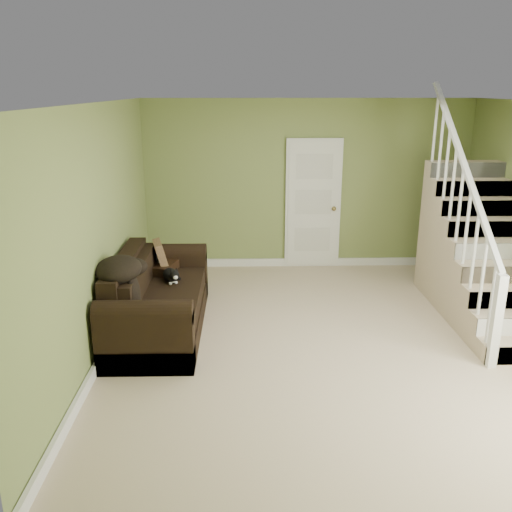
{
  "coord_description": "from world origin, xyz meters",
  "views": [
    {
      "loc": [
        -0.98,
        -5.55,
        2.74
      ],
      "look_at": [
        -0.84,
        0.39,
        0.89
      ],
      "focal_mm": 38.0,
      "sensor_mm": 36.0,
      "label": 1
    }
  ],
  "objects_px": {
    "cat": "(170,276)",
    "sofa": "(156,302)",
    "banana": "(161,309)",
    "side_table": "(157,283)"
  },
  "relations": [
    {
      "from": "sofa",
      "to": "cat",
      "type": "height_order",
      "value": "sofa"
    },
    {
      "from": "banana",
      "to": "sofa",
      "type": "bearing_deg",
      "value": 89.04
    },
    {
      "from": "sofa",
      "to": "side_table",
      "type": "distance_m",
      "value": 0.75
    },
    {
      "from": "cat",
      "to": "sofa",
      "type": "bearing_deg",
      "value": -140.18
    },
    {
      "from": "banana",
      "to": "cat",
      "type": "bearing_deg",
      "value": 74.75
    },
    {
      "from": "cat",
      "to": "banana",
      "type": "bearing_deg",
      "value": -112.29
    },
    {
      "from": "cat",
      "to": "banana",
      "type": "relative_size",
      "value": 2.77
    },
    {
      "from": "side_table",
      "to": "banana",
      "type": "height_order",
      "value": "side_table"
    },
    {
      "from": "sofa",
      "to": "banana",
      "type": "distance_m",
      "value": 0.63
    },
    {
      "from": "side_table",
      "to": "cat",
      "type": "relative_size",
      "value": 1.8
    }
  ]
}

